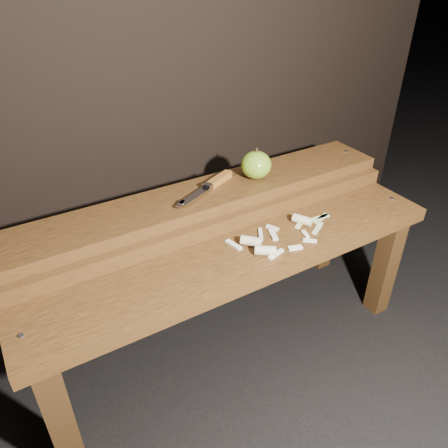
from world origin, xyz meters
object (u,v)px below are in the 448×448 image
knife (213,183)px  bench_front_tier (247,275)px  apple (256,165)px  bench_rear_tier (206,218)px

knife → bench_front_tier: bearing=-98.8°
bench_front_tier → knife: bearing=81.2°
bench_front_tier → knife: knife is taller
knife → apple: bearing=-6.3°
bench_rear_tier → bench_front_tier: bearing=-90.0°
bench_rear_tier → knife: size_ratio=5.12×
bench_rear_tier → apple: (0.18, 0.00, 0.13)m
bench_front_tier → knife: size_ratio=5.12×
bench_front_tier → bench_rear_tier: bench_rear_tier is taller
bench_front_tier → knife: 0.29m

